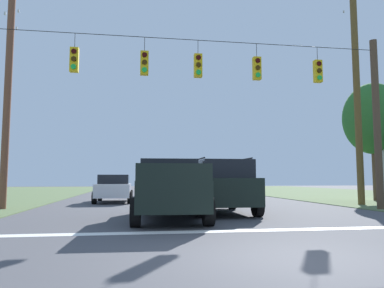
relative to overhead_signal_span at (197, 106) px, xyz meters
The scene contains 15 objects.
ground_plane 9.54m from the overhead_signal_span, 88.42° to the right, with size 120.00×120.00×0.00m, color #47474C.
stop_bar_stripe 6.66m from the overhead_signal_span, 87.38° to the right, with size 13.32×0.45×0.01m, color white.
lane_dash_0 4.27m from the overhead_signal_span, 73.93° to the left, with size 0.15×2.50×0.01m, color white.
lane_dash_1 8.46m from the overhead_signal_span, 88.15° to the left, with size 0.15×2.50×0.01m, color white.
lane_dash_2 14.18m from the overhead_signal_span, 89.00° to the left, with size 0.15×2.50×0.01m, color white.
lane_dash_3 20.57m from the overhead_signal_span, 89.33° to the left, with size 0.15×2.50×0.01m, color white.
lane_dash_4 28.49m from the overhead_signal_span, 89.52° to the left, with size 0.15×2.50×0.01m, color white.
overhead_signal_span is the anchor object (origin of this frame).
pickup_truck 4.11m from the overhead_signal_span, 120.81° to the right, with size 2.46×5.48×1.95m.
suv_black 3.25m from the overhead_signal_span, 28.04° to the right, with size 2.25×4.82×2.05m.
distant_car_crossing_white 8.46m from the overhead_signal_span, 117.37° to the left, with size 2.06×4.32×1.52m.
distant_car_oncoming 13.49m from the overhead_signal_span, 90.51° to the left, with size 4.32×2.05×1.52m.
utility_pole_mid_right 9.15m from the overhead_signal_span, 16.69° to the left, with size 0.33×1.86×11.34m.
utility_pole_near_left 8.38m from the overhead_signal_span, 162.40° to the left, with size 0.31×1.92×10.21m.
tree_roadside_right 12.78m from the overhead_signal_span, 25.36° to the left, with size 3.45×3.45×6.99m.
Camera 1 is at (-2.65, -5.74, 1.31)m, focal length 34.54 mm.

